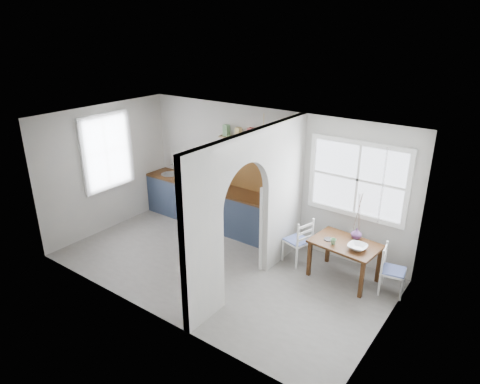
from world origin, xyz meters
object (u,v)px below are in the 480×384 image
Objects in this scene: chair_right at (393,271)px; vase at (356,233)px; kettle at (266,195)px; chair_left at (298,240)px; dining_table at (344,261)px.

vase is (-0.73, 0.18, 0.36)m from chair_right.
kettle is (-2.55, 0.20, 0.62)m from chair_right.
chair_left is at bearing 81.43° from chair_right.
chair_left is 3.48× the size of kettle.
chair_left is 1.06m from kettle.
vase is at bearing 65.89° from chair_right.
dining_table is 1.90m from kettle.
kettle is at bearing -88.85° from chair_left.
chair_left is 1.07× the size of chair_right.
vase reaches higher than dining_table.
dining_table is 0.91m from chair_left.
chair_left reaches higher than dining_table.
chair_right is 3.24× the size of kettle.
vase is at bearing 78.31° from dining_table.
chair_left is at bearing -167.05° from vase.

